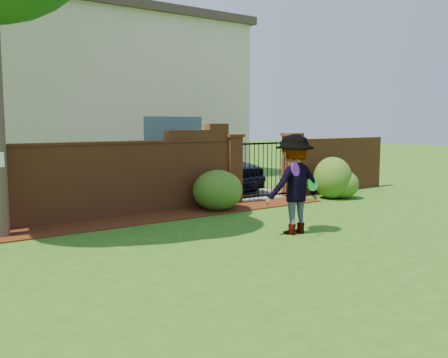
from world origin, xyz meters
TOP-DOWN VIEW (x-y plane):
  - ground at (0.00, 0.00)m, footprint 80.00×80.00m
  - mulch_bed at (-0.95, 3.34)m, footprint 11.10×1.08m
  - brick_wall at (-2.01, 4.00)m, footprint 8.70×0.31m
  - brick_wall_return at (6.60, 4.00)m, footprint 4.00×0.25m
  - pillar_left at (2.40, 4.00)m, footprint 0.50×0.50m
  - pillar_right at (4.60, 4.00)m, footprint 0.50×0.50m
  - iron_gate at (3.50, 4.00)m, footprint 1.78×0.03m
  - driveway at (3.50, 8.00)m, footprint 3.20×8.00m
  - house at (1.00, 12.00)m, footprint 12.40×6.40m
  - car at (3.54, 6.74)m, footprint 2.08×4.84m
  - shrub_left at (1.46, 3.33)m, footprint 1.24×1.24m
  - shrub_middle at (5.28, 3.00)m, footprint 1.10×1.10m
  - shrub_right at (5.54, 2.85)m, footprint 0.93×0.93m
  - man at (1.19, 0.31)m, footprint 1.31×0.80m
  - frisbee_purple at (0.91, 0.02)m, footprint 0.28×0.16m
  - frisbee_green at (1.56, 0.20)m, footprint 0.29×0.08m

SIDE VIEW (x-z plane):
  - ground at x=0.00m, z-range -0.01..0.00m
  - driveway at x=3.50m, z-range 0.00..0.01m
  - mulch_bed at x=-0.95m, z-range 0.00..0.03m
  - shrub_right at x=5.54m, z-range 0.00..0.82m
  - shrub_left at x=1.46m, z-range 0.00..1.02m
  - shrub_middle at x=5.28m, z-range 0.00..1.21m
  - car at x=3.54m, z-range 0.00..1.63m
  - brick_wall_return at x=6.60m, z-range 0.00..1.70m
  - iron_gate at x=3.50m, z-range 0.05..1.65m
  - brick_wall at x=-2.01m, z-range -0.15..2.01m
  - pillar_left at x=2.40m, z-range 0.02..1.90m
  - pillar_right at x=4.60m, z-range 0.02..1.90m
  - man at x=1.19m, z-range 0.00..1.95m
  - frisbee_green at x=1.56m, z-range 0.83..1.13m
  - frisbee_purple at x=0.91m, z-range 1.19..1.45m
  - house at x=1.00m, z-range 0.01..6.31m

